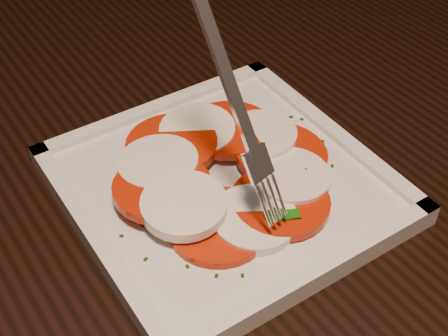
{
  "coord_description": "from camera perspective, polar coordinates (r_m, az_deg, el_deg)",
  "views": [
    {
      "loc": [
        -0.06,
        -0.3,
        1.15
      ],
      "look_at": [
        0.18,
        0.02,
        0.78
      ],
      "focal_mm": 50.0,
      "sensor_mm": 36.0,
      "label": 1
    }
  ],
  "objects": [
    {
      "name": "plate",
      "position": [
        0.56,
        -0.0,
        -1.7
      ],
      "size": [
        0.28,
        0.28,
        0.01
      ],
      "primitive_type": "cube",
      "rotation": [
        0.0,
        0.0,
        -0.06
      ],
      "color": "silver",
      "rests_on": "table"
    },
    {
      "name": "fork",
      "position": [
        0.46,
        -0.09,
        6.84
      ],
      "size": [
        0.05,
        0.1,
        0.18
      ],
      "primitive_type": null,
      "rotation": [
        0.0,
        0.0,
        0.15
      ],
      "color": "white",
      "rests_on": "caprese_salad"
    },
    {
      "name": "caprese_salad",
      "position": [
        0.54,
        -0.0,
        -0.31
      ],
      "size": [
        0.22,
        0.2,
        0.03
      ],
      "color": "#BF1A04",
      "rests_on": "plate"
    },
    {
      "name": "table",
      "position": [
        0.67,
        -3.06,
        -4.78
      ],
      "size": [
        1.23,
        0.85,
        0.75
      ],
      "rotation": [
        0.0,
        0.0,
        -0.04
      ],
      "color": "black",
      "rests_on": "ground"
    }
  ]
}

